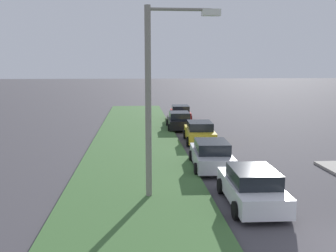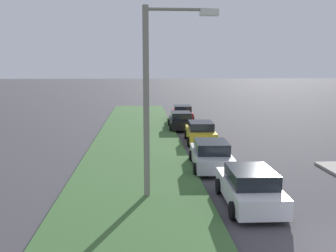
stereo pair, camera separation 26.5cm
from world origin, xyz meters
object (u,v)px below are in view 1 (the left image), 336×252
parked_car_black (179,121)px  streetlight (157,89)px  parked_car_white (252,187)px  parked_car_yellow (199,132)px  parked_car_silver (211,155)px  parked_car_red (180,113)px

parked_car_black → streetlight: (-16.63, 2.73, 3.67)m
parked_car_white → parked_car_yellow: bearing=1.3°
parked_car_silver → parked_car_red: size_ratio=1.00×
parked_car_black → parked_car_white: bearing=-176.0°
parked_car_white → parked_car_red: (22.96, 0.07, 0.00)m
streetlight → parked_car_red: bearing=-8.9°
parked_car_silver → parked_car_red: 17.65m
parked_car_white → streetlight: streetlight is taller
parked_car_yellow → parked_car_red: bearing=3.1°
parked_car_yellow → streetlight: 12.12m
parked_car_yellow → parked_car_white: bearing=-177.4°
parked_car_black → parked_car_red: size_ratio=0.99×
parked_car_black → streetlight: 17.25m
parked_car_silver → streetlight: bearing=147.2°
parked_car_yellow → parked_car_black: 5.69m
parked_car_white → parked_car_red: size_ratio=0.99×
parked_car_yellow → streetlight: size_ratio=0.58×
parked_car_white → streetlight: size_ratio=0.58×
parked_car_silver → streetlight: 6.34m
parked_car_yellow → parked_car_red: same height
parked_car_silver → parked_car_black: same height
parked_car_red → parked_car_black: bearing=175.2°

